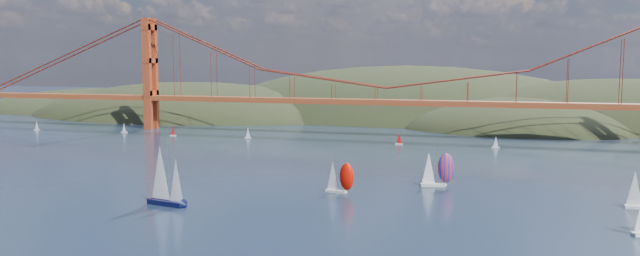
% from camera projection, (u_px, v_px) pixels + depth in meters
% --- Properties ---
extents(ground, '(1200.00, 1200.00, 0.00)m').
position_uv_depth(ground, '(197.00, 256.00, 108.73)').
color(ground, black).
rests_on(ground, ground).
extents(headlands, '(725.00, 225.00, 96.00)m').
position_uv_depth(headlands, '(494.00, 141.00, 362.37)').
color(headlands, black).
rests_on(headlands, ground).
extents(bridge, '(552.00, 12.00, 55.00)m').
position_uv_depth(bridge, '(384.00, 65.00, 277.25)').
color(bridge, '#94421E').
rests_on(bridge, ground).
extents(sloop_navy, '(10.54, 6.74, 15.72)m').
position_uv_depth(sloop_navy, '(165.00, 176.00, 146.78)').
color(sloop_navy, black).
rests_on(sloop_navy, ground).
extents(racer_0, '(8.04, 4.25, 9.03)m').
position_uv_depth(racer_0, '(339.00, 177.00, 160.64)').
color(racer_0, silver).
rests_on(racer_0, ground).
extents(racer_rwb, '(9.24, 5.12, 10.36)m').
position_uv_depth(racer_rwb, '(437.00, 169.00, 168.91)').
color(racer_rwb, silver).
rests_on(racer_rwb, ground).
extents(distant_boat_0, '(3.00, 2.00, 4.70)m').
position_uv_depth(distant_boat_0, '(37.00, 125.00, 306.45)').
color(distant_boat_0, silver).
rests_on(distant_boat_0, ground).
extents(distant_boat_1, '(3.00, 2.00, 4.70)m').
position_uv_depth(distant_boat_1, '(124.00, 128.00, 295.77)').
color(distant_boat_1, silver).
rests_on(distant_boat_1, ground).
extents(distant_boat_2, '(3.00, 2.00, 4.70)m').
position_uv_depth(distant_boat_2, '(173.00, 131.00, 283.05)').
color(distant_boat_2, silver).
rests_on(distant_boat_2, ground).
extents(distant_boat_3, '(3.00, 2.00, 4.70)m').
position_uv_depth(distant_boat_3, '(248.00, 133.00, 274.97)').
color(distant_boat_3, silver).
rests_on(distant_boat_3, ground).
extents(distant_boat_8, '(3.00, 2.00, 4.70)m').
position_uv_depth(distant_boat_8, '(496.00, 142.00, 243.67)').
color(distant_boat_8, silver).
rests_on(distant_boat_8, ground).
extents(distant_boat_9, '(3.00, 2.00, 4.70)m').
position_uv_depth(distant_boat_9, '(399.00, 139.00, 254.44)').
color(distant_boat_9, silver).
rests_on(distant_boat_9, ground).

